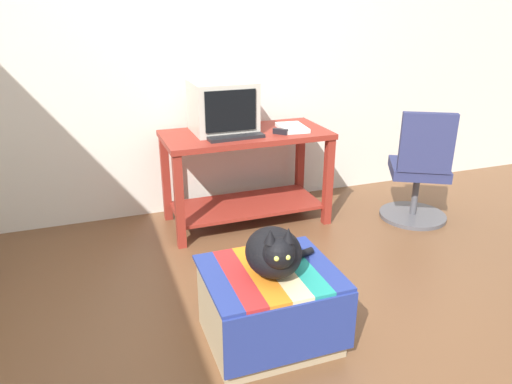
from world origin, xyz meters
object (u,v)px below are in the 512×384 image
office_chair (419,174)px  stapler (280,131)px  keyboard (235,136)px  tv_monitor (223,107)px  book (292,128)px  ottoman_with_blanket (270,306)px  desk (246,162)px  cat (274,252)px

office_chair → stapler: office_chair is taller
office_chair → keyboard: bearing=16.5°
tv_monitor → book: tv_monitor is taller
stapler → ottoman_with_blanket: bearing=-157.8°
keyboard → book: 0.49m
desk → cat: desk is taller
keyboard → cat: size_ratio=0.95×
book → ottoman_with_blanket: bearing=-112.1°
keyboard → stapler: (0.34, -0.01, 0.01)m
tv_monitor → ottoman_with_blanket: (-0.20, -1.48, -0.70)m
keyboard → office_chair: bearing=-15.7°
keyboard → office_chair: office_chair is taller
desk → ottoman_with_blanket: (-0.35, -1.40, -0.28)m
stapler → tv_monitor: bearing=106.0°
desk → tv_monitor: size_ratio=2.72×
keyboard → stapler: stapler is taller
desk → stapler: (0.22, -0.14, 0.25)m
keyboard → tv_monitor: bearing=93.5°
desk → tv_monitor: bearing=151.7°
cat → desk: bearing=86.9°
tv_monitor → book: bearing=-13.8°
keyboard → ottoman_with_blanket: size_ratio=0.62×
desk → ottoman_with_blanket: size_ratio=1.91×
tv_monitor → keyboard: (0.03, -0.21, -0.17)m
keyboard → stapler: size_ratio=3.64×
ottoman_with_blanket → stapler: bearing=65.8°
keyboard → ottoman_with_blanket: (-0.22, -1.27, -0.53)m
book → office_chair: (0.90, -0.39, -0.35)m
tv_monitor → ottoman_with_blanket: tv_monitor is taller
desk → stapler: stapler is taller
stapler → office_chair: bearing=-59.6°
book → cat: 1.57m
desk → tv_monitor: tv_monitor is taller
desk → book: (0.36, -0.04, 0.25)m
keyboard → book: (0.48, 0.09, 0.00)m
ottoman_with_blanket → desk: bearing=76.1°
tv_monitor → cat: (-0.19, -1.51, -0.38)m
desk → stapler: 0.36m
keyboard → stapler: 0.34m
book → office_chair: 1.04m
book → stapler: bearing=-139.0°
tv_monitor → office_chair: (1.40, -0.51, -0.51)m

